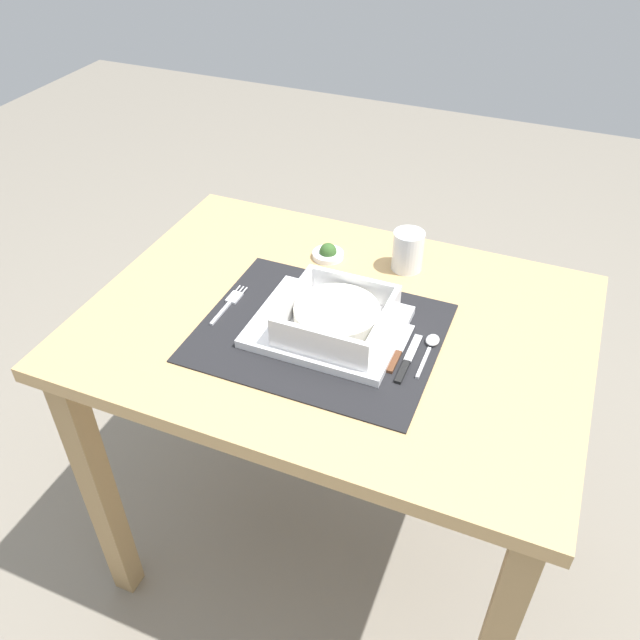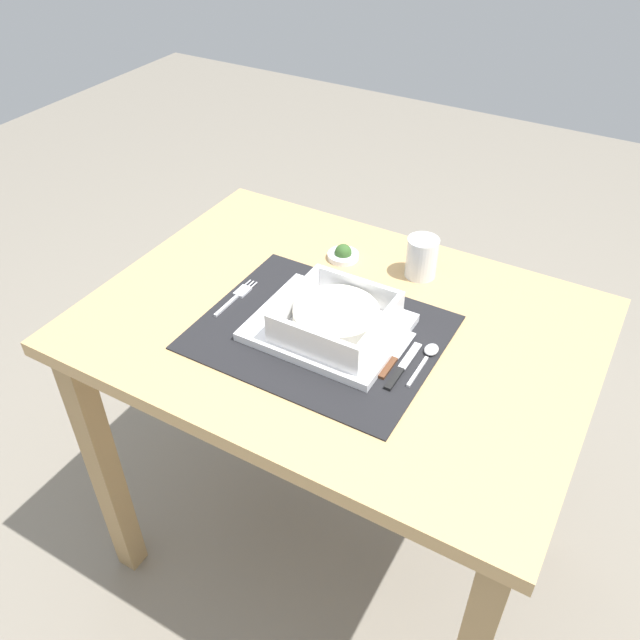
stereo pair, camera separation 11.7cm
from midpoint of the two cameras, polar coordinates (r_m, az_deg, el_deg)
name	(u,v)px [view 2 (the right image)]	position (r m, az deg, el deg)	size (l,w,h in m)	color
ground_plane	(333,542)	(1.78, 3.15, -18.86)	(6.00, 6.00, 0.00)	gray
dining_table	(337,365)	(1.30, 4.10, -4.07)	(0.93, 0.68, 0.73)	tan
placemat	(320,332)	(1.19, 2.82, -1.18)	(0.43, 0.35, 0.00)	black
serving_plate	(329,328)	(1.19, 3.64, -0.79)	(0.27, 0.22, 0.02)	white
porridge_bowl	(336,319)	(1.16, 4.30, -0.02)	(0.18, 0.18, 0.06)	white
fork	(238,295)	(1.28, -4.55, 2.07)	(0.02, 0.13, 0.00)	silver
spoon	(428,355)	(1.16, 12.26, -3.13)	(0.02, 0.11, 0.01)	silver
butter_knife	(401,369)	(1.13, 10.06, -4.32)	(0.01, 0.13, 0.01)	black
bread_knife	(395,357)	(1.15, 9.48, -3.36)	(0.01, 0.13, 0.01)	#59331E
drinking_glass	(422,259)	(1.34, 11.34, 5.16)	(0.06, 0.06, 0.08)	white
condiment_saucer	(343,254)	(1.39, 4.47, 5.64)	(0.07, 0.07, 0.04)	white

